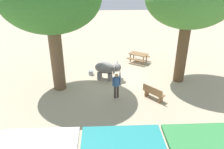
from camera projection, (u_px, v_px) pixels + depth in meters
ground_plane at (118, 78)px, 16.17m from camera, size 60.00×60.00×0.00m
elephant at (107, 69)px, 15.60m from camera, size 1.94×1.38×1.34m
person_handler at (116, 84)px, 13.31m from camera, size 0.50×0.32×1.62m
wooden_bench at (153, 93)px, 13.30m from camera, size 1.21×1.32×0.88m
picnic_table_near at (138, 56)px, 18.68m from camera, size 2.07×2.07×0.78m
feed_bucket at (91, 73)px, 16.61m from camera, size 0.36×0.36×0.32m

